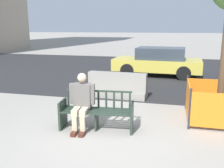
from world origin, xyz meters
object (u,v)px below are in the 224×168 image
(construction_fence, at_px, (220,102))
(car_taxi_near, at_px, (158,61))
(street_bench, at_px, (97,113))
(jersey_barrier_centre, at_px, (117,87))
(seated_person, at_px, (82,101))

(construction_fence, distance_m, car_taxi_near, 6.09)
(car_taxi_near, bearing_deg, street_bench, -97.75)
(street_bench, distance_m, construction_fence, 3.15)
(jersey_barrier_centre, distance_m, construction_fence, 3.39)
(street_bench, distance_m, jersey_barrier_centre, 2.80)
(street_bench, xyz_separation_m, construction_fence, (2.88, 1.26, 0.10))
(construction_fence, bearing_deg, street_bench, -156.31)
(jersey_barrier_centre, height_order, car_taxi_near, car_taxi_near)
(street_bench, height_order, seated_person, seated_person)
(street_bench, relative_size, construction_fence, 1.07)
(seated_person, distance_m, construction_fence, 3.50)
(construction_fence, relative_size, car_taxi_near, 0.38)
(jersey_barrier_centre, bearing_deg, street_bench, -87.14)
(street_bench, relative_size, car_taxi_near, 0.41)
(seated_person, bearing_deg, street_bench, 15.03)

